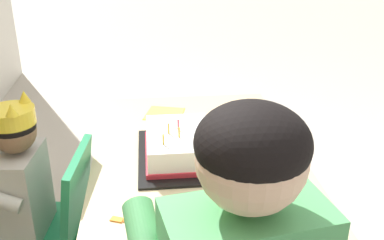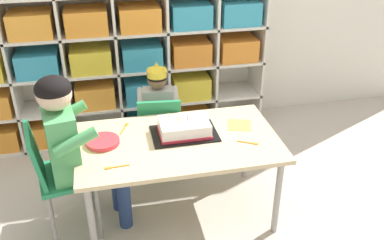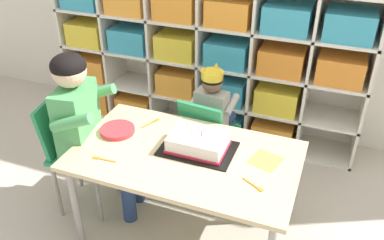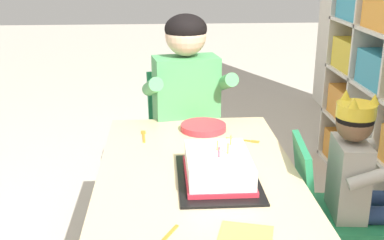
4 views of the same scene
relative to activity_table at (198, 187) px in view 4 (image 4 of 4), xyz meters
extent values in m
cube|color=silver|center=(-1.48, 1.11, 0.25)|extent=(0.02, 0.35, 1.53)
cube|color=silver|center=(-1.08, 1.11, 0.25)|extent=(0.02, 0.35, 1.53)
cube|color=orange|center=(-1.28, 1.10, -0.40)|extent=(0.31, 0.28, 0.18)
cube|color=orange|center=(-0.88, 1.10, -0.40)|extent=(0.31, 0.28, 0.18)
cube|color=orange|center=(-1.28, 1.10, -0.10)|extent=(0.31, 0.28, 0.18)
cube|color=yellow|center=(-1.28, 1.10, 0.20)|extent=(0.31, 0.28, 0.18)
cube|color=teal|center=(-1.28, 1.10, 0.51)|extent=(0.31, 0.28, 0.18)
cube|color=#D1B789|center=(0.00, 0.00, 0.04)|extent=(1.21, 0.71, 0.03)
cylinder|color=#9E9993|center=(-0.55, -0.29, -0.24)|extent=(0.04, 0.04, 0.54)
cylinder|color=#9E9993|center=(-0.55, 0.29, -0.24)|extent=(0.04, 0.04, 0.54)
cube|color=#238451|center=(-0.04, 0.55, -0.16)|extent=(0.35, 0.36, 0.03)
cube|color=#238451|center=(-0.06, 0.40, -0.01)|extent=(0.30, 0.09, 0.28)
cylinder|color=gray|center=(-0.16, 0.70, -0.34)|extent=(0.02, 0.02, 0.34)
cylinder|color=gray|center=(-0.18, 0.43, -0.34)|extent=(0.02, 0.02, 0.34)
cube|color=#B2ADA3|center=(-0.04, 0.56, -0.01)|extent=(0.22, 0.13, 0.29)
sphere|color=brown|center=(-0.04, 0.56, 0.21)|extent=(0.13, 0.13, 0.13)
ellipsoid|color=black|center=(-0.04, 0.56, 0.23)|extent=(0.14, 0.14, 0.10)
cylinder|color=yellow|center=(-0.04, 0.56, 0.26)|extent=(0.14, 0.14, 0.05)
cone|color=yellow|center=(-0.03, 0.62, 0.30)|extent=(0.04, 0.04, 0.04)
cone|color=yellow|center=(0.01, 0.53, 0.30)|extent=(0.04, 0.04, 0.04)
cone|color=yellow|center=(-0.10, 0.54, 0.30)|extent=(0.04, 0.04, 0.04)
cylinder|color=navy|center=(0.03, 0.66, -0.12)|extent=(0.09, 0.22, 0.07)
cylinder|color=navy|center=(-0.09, 0.67, -0.12)|extent=(0.09, 0.22, 0.07)
cylinder|color=#B2ADA3|center=(0.09, 0.59, 0.06)|extent=(0.06, 0.18, 0.10)
cylinder|color=#B2ADA3|center=(-0.16, 0.62, 0.06)|extent=(0.06, 0.18, 0.10)
cube|color=#238451|center=(-0.67, -0.01, -0.09)|extent=(0.38, 0.40, 0.03)
cube|color=#238451|center=(-0.82, -0.03, 0.07)|extent=(0.12, 0.33, 0.31)
cylinder|color=gray|center=(-0.51, -0.13, -0.31)|extent=(0.02, 0.02, 0.40)
cylinder|color=gray|center=(-0.56, 0.16, -0.31)|extent=(0.02, 0.02, 0.40)
cylinder|color=gray|center=(-0.77, -0.17, -0.31)|extent=(0.02, 0.02, 0.40)
cylinder|color=gray|center=(-0.82, 0.11, -0.31)|extent=(0.02, 0.02, 0.40)
cube|color=#4C9E5B|center=(-0.67, -0.01, 0.12)|extent=(0.21, 0.32, 0.42)
sphere|color=#DBB293|center=(-0.67, -0.01, 0.43)|extent=(0.19, 0.19, 0.19)
ellipsoid|color=black|center=(-0.67, -0.01, 0.46)|extent=(0.19, 0.19, 0.14)
cylinder|color=navy|center=(-0.50, -0.07, -0.06)|extent=(0.31, 0.15, 0.10)
cylinder|color=navy|center=(-0.53, 0.11, -0.06)|extent=(0.31, 0.15, 0.10)
cylinder|color=navy|center=(-0.36, -0.05, -0.30)|extent=(0.08, 0.08, 0.42)
cylinder|color=navy|center=(-0.39, 0.13, -0.30)|extent=(0.08, 0.08, 0.42)
cylinder|color=#4C9E5B|center=(-0.58, -0.16, 0.21)|extent=(0.25, 0.11, 0.14)
cylinder|color=#4C9E5B|center=(-0.64, 0.17, 0.21)|extent=(0.25, 0.11, 0.14)
cube|color=black|center=(0.05, 0.06, 0.05)|extent=(0.40, 0.27, 0.01)
cube|color=white|center=(0.05, 0.06, 0.10)|extent=(0.30, 0.21, 0.08)
cube|color=red|center=(0.05, 0.06, 0.07)|extent=(0.31, 0.22, 0.02)
cylinder|color=#E54C66|center=(0.07, 0.06, 0.16)|extent=(0.01, 0.01, 0.04)
cylinder|color=#EFCC4C|center=(0.01, 0.06, 0.16)|extent=(0.01, 0.01, 0.04)
cylinder|color=#EFCC4C|center=(0.04, 0.10, 0.16)|extent=(0.01, 0.01, 0.04)
cylinder|color=#EFCC4C|center=(-0.04, 0.12, 0.16)|extent=(0.01, 0.01, 0.04)
cylinder|color=#DB333D|center=(-0.45, 0.06, 0.06)|extent=(0.20, 0.20, 0.03)
cube|color=#F4DB4C|center=(0.42, 0.10, 0.05)|extent=(0.18, 0.18, 0.00)
cube|color=orange|center=(0.38, -0.11, 0.05)|extent=(0.09, 0.05, 0.00)
cube|color=orange|center=(-0.36, -0.20, 0.05)|extent=(0.10, 0.02, 0.00)
cube|color=orange|center=(-0.43, -0.21, 0.05)|extent=(0.04, 0.02, 0.00)
cube|color=orange|center=(-0.32, 0.19, 0.05)|extent=(0.05, 0.10, 0.00)
cube|color=orange|center=(-0.29, 0.26, 0.05)|extent=(0.03, 0.04, 0.00)
camera|label=1|loc=(-1.31, 0.16, 0.80)|focal=42.59mm
camera|label=2|loc=(-0.39, -2.17, 1.41)|focal=40.15mm
camera|label=3|loc=(0.68, -1.65, 1.36)|focal=38.47mm
camera|label=4|loc=(1.56, -0.12, 0.79)|focal=45.69mm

